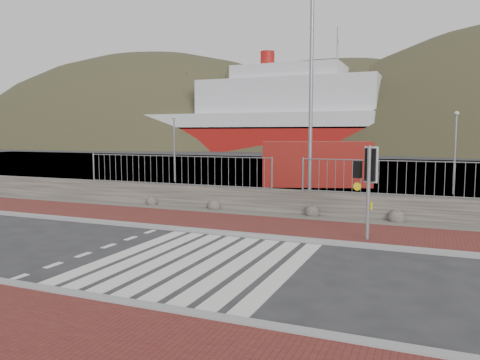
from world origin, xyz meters
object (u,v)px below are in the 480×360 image
at_px(traffic_signal_far, 368,172).
at_px(shipping_container, 316,164).
at_px(ferry, 253,120).
at_px(streetlight, 315,89).

distance_m(traffic_signal_far, shipping_container, 14.26).
xyz_separation_m(ferry, traffic_signal_far, (28.01, -64.21, -3.39)).
height_order(traffic_signal_far, shipping_container, traffic_signal_far).
xyz_separation_m(streetlight, shipping_container, (-2.06, 9.04, -3.41)).
xyz_separation_m(traffic_signal_far, streetlight, (-2.59, 4.42, 2.73)).
relative_size(ferry, traffic_signal_far, 18.52).
xyz_separation_m(traffic_signal_far, shipping_container, (-4.65, 13.46, -0.69)).
bearing_deg(streetlight, traffic_signal_far, -63.89).
relative_size(ferry, shipping_container, 8.14).
height_order(ferry, shipping_container, ferry).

